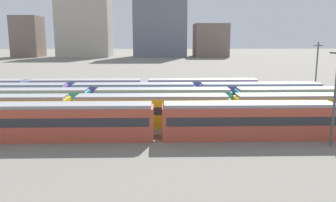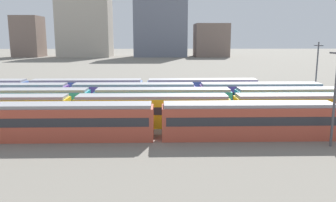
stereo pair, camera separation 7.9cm
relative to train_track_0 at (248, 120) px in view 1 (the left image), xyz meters
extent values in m
cube|color=#BC4C38|center=(-18.90, 0.00, -0.20)|extent=(18.00, 3.00, 3.40)
cube|color=#2D2D33|center=(-18.90, 0.00, 0.20)|extent=(17.20, 3.06, 0.90)
cube|color=#939399|center=(-18.90, 0.00, 1.67)|extent=(17.60, 2.70, 0.35)
cube|color=#BC4C38|center=(0.00, 0.00, -0.20)|extent=(18.00, 3.00, 3.40)
cube|color=#2D2D33|center=(0.00, 0.00, 0.20)|extent=(17.20, 3.06, 0.90)
cube|color=#939399|center=(0.00, 0.00, 1.67)|extent=(17.60, 2.70, 0.35)
cube|color=yellow|center=(-10.10, 5.20, -0.20)|extent=(18.00, 3.00, 3.40)
cube|color=#2D2D33|center=(-10.10, 5.20, 0.20)|extent=(17.20, 3.06, 0.90)
cube|color=#939399|center=(-10.10, 5.20, 1.67)|extent=(17.60, 2.70, 0.35)
cube|color=yellow|center=(8.80, 5.20, -0.20)|extent=(18.00, 3.00, 3.40)
cube|color=#2D2D33|center=(8.80, 5.20, 0.20)|extent=(17.20, 3.06, 0.90)
cube|color=#939399|center=(8.80, 5.20, 1.67)|extent=(17.60, 2.70, 0.35)
cube|color=teal|center=(-27.68, 10.40, -0.20)|extent=(18.00, 3.00, 3.40)
cube|color=#2D2D33|center=(-27.68, 10.40, 0.20)|extent=(17.20, 3.06, 0.90)
cube|color=#939399|center=(-27.68, 10.40, 1.67)|extent=(17.60, 2.70, 0.35)
cube|color=teal|center=(-8.78, 10.40, -0.20)|extent=(18.00, 3.00, 3.40)
cube|color=#2D2D33|center=(-8.78, 10.40, 0.20)|extent=(17.20, 3.06, 0.90)
cube|color=#939399|center=(-8.78, 10.40, 1.67)|extent=(17.60, 2.70, 0.35)
cube|color=teal|center=(10.12, 10.40, -0.20)|extent=(18.00, 3.00, 3.40)
cube|color=#2D2D33|center=(10.12, 10.40, 0.20)|extent=(17.20, 3.06, 0.90)
cube|color=#939399|center=(10.12, 10.40, 1.67)|extent=(17.60, 2.70, 0.35)
cube|color=#6B429E|center=(-31.94, 15.60, -0.20)|extent=(18.00, 3.00, 3.40)
cube|color=#2D2D33|center=(-31.94, 15.60, 0.20)|extent=(17.20, 3.06, 0.90)
cube|color=#939399|center=(-31.94, 15.60, 1.67)|extent=(17.60, 2.70, 0.35)
cube|color=#6B429E|center=(-13.04, 15.60, -0.20)|extent=(18.00, 3.00, 3.40)
cube|color=#2D2D33|center=(-13.04, 15.60, 0.20)|extent=(17.20, 3.06, 0.90)
cube|color=#939399|center=(-13.04, 15.60, 1.67)|extent=(17.60, 2.70, 0.35)
cube|color=#6B429E|center=(5.86, 15.60, -0.20)|extent=(18.00, 3.00, 3.40)
cube|color=#2D2D33|center=(5.86, 15.60, 0.20)|extent=(17.20, 3.06, 0.90)
cube|color=#939399|center=(5.86, 15.60, 1.67)|extent=(17.60, 2.70, 0.35)
cube|color=#4C70BC|center=(-21.11, 20.80, -0.20)|extent=(18.00, 3.00, 3.40)
cube|color=#2D2D33|center=(-21.11, 20.80, 0.20)|extent=(17.20, 3.06, 0.90)
cube|color=#939399|center=(-21.11, 20.80, 1.67)|extent=(17.60, 2.70, 0.35)
cube|color=#4C70BC|center=(-2.21, 20.80, -0.20)|extent=(18.00, 3.00, 3.40)
cube|color=#2D2D33|center=(-2.21, 20.80, 0.20)|extent=(17.20, 3.06, 0.90)
cube|color=#939399|center=(-2.21, 20.80, 1.67)|extent=(17.60, 2.70, 0.35)
cylinder|color=#4C4C51|center=(7.35, -3.00, 2.86)|extent=(0.24, 0.24, 9.54)
cylinder|color=#4C4C51|center=(17.98, 23.76, 2.95)|extent=(0.24, 0.24, 9.70)
cube|color=#47474C|center=(17.98, 23.76, 7.20)|extent=(0.16, 3.20, 0.16)
cube|color=#7A665B|center=(-83.41, 162.27, 9.43)|extent=(14.55, 16.51, 22.66)
cube|color=#B2A899|center=(-51.26, 162.27, 14.25)|extent=(28.77, 20.27, 32.30)
cube|color=slate|center=(-8.71, 162.27, 18.08)|extent=(29.61, 18.52, 39.96)
cube|color=#7A665B|center=(20.30, 162.27, 7.35)|extent=(18.67, 20.01, 18.51)
camera|label=1|loc=(-9.29, -34.06, 8.39)|focal=36.14mm
camera|label=2|loc=(-9.21, -34.06, 8.39)|focal=36.14mm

